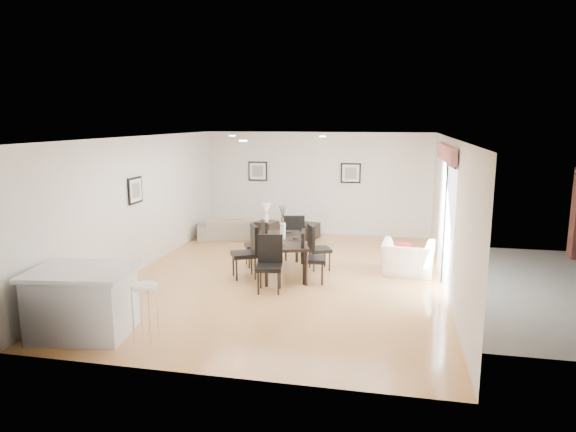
% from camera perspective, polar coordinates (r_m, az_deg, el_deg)
% --- Properties ---
extents(ground, '(8.00, 8.00, 0.00)m').
position_cam_1_polar(ground, '(10.06, -0.36, -6.81)').
color(ground, tan).
rests_on(ground, ground).
extents(wall_back, '(6.00, 0.04, 2.70)m').
position_cam_1_polar(wall_back, '(13.63, 3.19, 3.62)').
color(wall_back, silver).
rests_on(wall_back, ground).
extents(wall_front, '(6.00, 0.04, 2.70)m').
position_cam_1_polar(wall_front, '(5.99, -8.51, -5.68)').
color(wall_front, silver).
rests_on(wall_front, ground).
extents(wall_left, '(0.04, 8.00, 2.70)m').
position_cam_1_polar(wall_left, '(10.77, -16.17, 1.32)').
color(wall_left, silver).
rests_on(wall_left, ground).
extents(wall_right, '(0.04, 8.00, 2.70)m').
position_cam_1_polar(wall_right, '(9.58, 17.46, 0.12)').
color(wall_right, silver).
rests_on(wall_right, ground).
extents(ceiling, '(6.00, 8.00, 0.02)m').
position_cam_1_polar(ceiling, '(9.60, -0.38, 8.75)').
color(ceiling, white).
rests_on(ceiling, wall_back).
extents(sofa, '(1.98, 1.26, 0.54)m').
position_cam_1_polar(sofa, '(13.27, -6.00, -1.35)').
color(sofa, gray).
rests_on(sofa, ground).
extents(armchair, '(1.07, 0.96, 0.65)m').
position_cam_1_polar(armchair, '(10.42, 13.18, -4.60)').
color(armchair, white).
rests_on(armchair, ground).
extents(dining_table, '(1.30, 1.86, 0.70)m').
position_cam_1_polar(dining_table, '(10.13, -0.58, -2.97)').
color(dining_table, black).
rests_on(dining_table, ground).
extents(dining_chair_wnear, '(0.62, 0.62, 1.03)m').
position_cam_1_polar(dining_chair_wnear, '(9.93, -4.42, -3.62)').
color(dining_chair_wnear, black).
rests_on(dining_chair_wnear, ground).
extents(dining_chair_wfar, '(0.57, 0.57, 0.95)m').
position_cam_1_polar(dining_chair_wfar, '(10.73, -3.19, -2.76)').
color(dining_chair_wfar, black).
rests_on(dining_chair_wfar, ground).
extents(dining_chair_enear, '(0.50, 0.50, 0.99)m').
position_cam_1_polar(dining_chair_enear, '(9.63, 2.31, -4.21)').
color(dining_chair_enear, black).
rests_on(dining_chair_enear, ground).
extents(dining_chair_efar, '(0.55, 0.55, 0.93)m').
position_cam_1_polar(dining_chair_efar, '(10.42, 3.11, -3.22)').
color(dining_chair_efar, black).
rests_on(dining_chair_efar, ground).
extents(dining_chair_head, '(0.51, 0.51, 1.00)m').
position_cam_1_polar(dining_chair_head, '(9.17, -2.05, -4.90)').
color(dining_chair_head, black).
rests_on(dining_chair_head, ground).
extents(dining_chair_foot, '(0.54, 0.54, 1.00)m').
position_cam_1_polar(dining_chair_foot, '(11.14, 0.67, -2.09)').
color(dining_chair_foot, black).
rests_on(dining_chair_foot, ground).
extents(vase, '(0.88, 1.35, 0.68)m').
position_cam_1_polar(vase, '(10.05, -0.58, -1.03)').
color(vase, white).
rests_on(vase, dining_table).
extents(coffee_table, '(1.07, 0.78, 0.39)m').
position_cam_1_polar(coffee_table, '(13.32, 1.26, -1.59)').
color(coffee_table, black).
rests_on(coffee_table, ground).
extents(side_table, '(0.58, 0.58, 0.61)m').
position_cam_1_polar(side_table, '(12.38, -2.41, -2.00)').
color(side_table, black).
rests_on(side_table, ground).
extents(table_lamp, '(0.23, 0.23, 0.44)m').
position_cam_1_polar(table_lamp, '(12.27, -2.43, 0.69)').
color(table_lamp, white).
rests_on(table_lamp, side_table).
extents(cushion, '(0.29, 0.10, 0.28)m').
position_cam_1_polar(cushion, '(10.28, 12.72, -3.71)').
color(cushion, '#A11415').
rests_on(cushion, armchair).
extents(kitchen_island, '(1.52, 1.25, 0.97)m').
position_cam_1_polar(kitchen_island, '(7.89, -21.88, -8.83)').
color(kitchen_island, silver).
rests_on(kitchen_island, ground).
extents(bar_stool, '(0.37, 0.37, 0.81)m').
position_cam_1_polar(bar_stool, '(7.35, -15.69, -8.19)').
color(bar_stool, white).
rests_on(bar_stool, ground).
extents(framed_print_back_left, '(0.52, 0.04, 0.52)m').
position_cam_1_polar(framed_print_back_left, '(13.90, -3.38, 5.00)').
color(framed_print_back_left, black).
rests_on(framed_print_back_left, wall_back).
extents(framed_print_back_right, '(0.52, 0.04, 0.52)m').
position_cam_1_polar(framed_print_back_right, '(13.47, 6.98, 4.75)').
color(framed_print_back_right, black).
rests_on(framed_print_back_right, wall_back).
extents(framed_print_left_wall, '(0.04, 0.52, 0.52)m').
position_cam_1_polar(framed_print_left_wall, '(10.54, -16.62, 2.75)').
color(framed_print_left_wall, black).
rests_on(framed_print_left_wall, wall_left).
extents(sliding_door, '(0.12, 2.70, 2.57)m').
position_cam_1_polar(sliding_door, '(9.82, 17.15, 2.25)').
color(sliding_door, white).
rests_on(sliding_door, wall_right).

